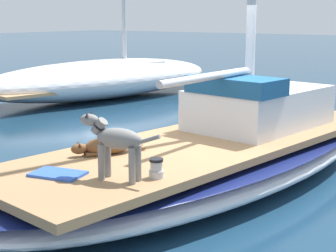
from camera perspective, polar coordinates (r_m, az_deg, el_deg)
name	(u,v)px	position (r m, az deg, el deg)	size (l,w,h in m)	color
ground_plane	(210,184)	(7.61, 4.54, -6.23)	(120.00, 120.00, 0.00)	navy
sailboat_main	(210,161)	(7.52, 4.58, -3.80)	(3.30, 7.47, 0.66)	white
cabin_house	(257,105)	(8.25, 9.56, 2.24)	(1.64, 2.36, 0.84)	silver
dog_grey	(115,140)	(5.51, -5.68, -1.56)	(0.93, 0.32, 0.70)	gray
dog_brown	(106,146)	(6.62, -6.72, -2.13)	(0.57, 0.86, 0.22)	brown
deck_winch	(156,169)	(5.63, -1.26, -4.62)	(0.16, 0.16, 0.21)	#B7B7BC
coiled_rope	(131,143)	(7.10, -3.98, -1.84)	(0.32, 0.32, 0.04)	beige
deck_towel	(58,174)	(5.86, -11.75, -5.06)	(0.56, 0.36, 0.03)	blue
moored_boat_port_side	(103,78)	(15.59, -6.98, 5.13)	(3.88, 8.25, 5.71)	white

